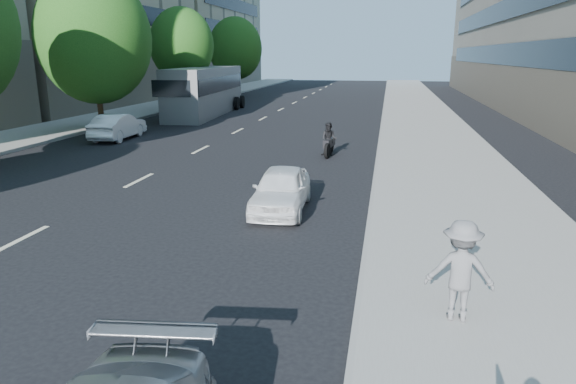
% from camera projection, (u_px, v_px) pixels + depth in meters
% --- Properties ---
extents(ground, '(160.00, 160.00, 0.00)m').
position_uv_depth(ground, '(273.00, 305.00, 8.85)').
color(ground, black).
rests_on(ground, ground).
extents(near_sidewalk, '(5.00, 120.00, 0.15)m').
position_uv_depth(near_sidewalk, '(429.00, 135.00, 27.06)').
color(near_sidewalk, gray).
rests_on(near_sidewalk, ground).
extents(far_sidewalk, '(4.50, 120.00, 0.15)m').
position_uv_depth(far_sidewalk, '(74.00, 125.00, 30.87)').
color(far_sidewalk, gray).
rests_on(far_sidewalk, ground).
extents(tree_far_c, '(6.00, 6.00, 8.47)m').
position_uv_depth(tree_far_c, '(94.00, 38.00, 27.13)').
color(tree_far_c, '#382616').
rests_on(tree_far_c, ground).
extents(tree_far_d, '(4.80, 4.80, 7.65)m').
position_uv_depth(tree_far_d, '(182.00, 45.00, 38.55)').
color(tree_far_d, '#382616').
rests_on(tree_far_d, ground).
extents(tree_far_e, '(5.40, 5.40, 7.89)m').
position_uv_depth(tree_far_e, '(235.00, 48.00, 51.85)').
color(tree_far_e, '#382616').
rests_on(tree_far_e, ground).
extents(jogger, '(1.07, 0.65, 1.62)m').
position_uv_depth(jogger, '(460.00, 271.00, 7.91)').
color(jogger, slate).
rests_on(jogger, near_sidewalk).
extents(white_sedan_near, '(1.56, 3.56, 1.19)m').
position_uv_depth(white_sedan_near, '(281.00, 189.00, 14.10)').
color(white_sedan_near, white).
rests_on(white_sedan_near, ground).
extents(white_sedan_mid, '(1.55, 3.99, 1.30)m').
position_uv_depth(white_sedan_mid, '(118.00, 126.00, 26.05)').
color(white_sedan_mid, white).
rests_on(white_sedan_mid, ground).
extents(motorcycle, '(0.76, 2.05, 1.42)m').
position_uv_depth(motorcycle, '(329.00, 141.00, 21.77)').
color(motorcycle, black).
rests_on(motorcycle, ground).
extents(bus, '(3.33, 12.19, 3.30)m').
position_uv_depth(bus, '(206.00, 91.00, 36.65)').
color(bus, slate).
rests_on(bus, ground).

